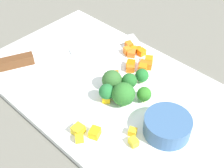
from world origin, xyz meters
The scene contains 29 objects.
ground_plane centered at (0.00, 0.00, 0.00)m, with size 4.00×4.00×0.00m, color #67665B.
cutting_board centered at (0.00, 0.00, 0.01)m, with size 0.54×0.31×0.01m, color white.
prep_bowl centered at (-0.14, 0.02, 0.03)m, with size 0.08×0.08×0.03m, color #385E8B.
chef_knife centered at (0.17, 0.04, 0.02)m, with size 0.16×0.30×0.02m.
carrot_dice_0 centered at (0.04, -0.13, 0.02)m, with size 0.01×0.01×0.01m, color orange.
carrot_dice_1 centered at (0.06, -0.12, 0.02)m, with size 0.02×0.01×0.01m, color orange.
carrot_dice_2 centered at (0.02, -0.03, 0.02)m, with size 0.01×0.01×0.01m, color orange.
carrot_dice_3 centered at (0.04, -0.10, 0.02)m, with size 0.02×0.02×0.01m, color orange.
carrot_dice_4 centered at (0.01, -0.07, 0.02)m, with size 0.02×0.02×0.01m, color orange.
carrot_dice_5 centered at (-0.01, -0.10, 0.02)m, with size 0.01×0.02×0.02m, color orange.
carrot_dice_6 centered at (-0.01, -0.11, 0.02)m, with size 0.02×0.02×0.02m, color orange.
carrot_dice_7 centered at (0.04, -0.12, 0.02)m, with size 0.01×0.01×0.01m, color orange.
carrot_dice_8 centered at (-0.01, -0.09, 0.02)m, with size 0.01×0.01×0.02m, color orange.
carrot_dice_9 centered at (0.02, -0.12, 0.02)m, with size 0.01×0.02×0.01m, color orange.
carrot_dice_10 centered at (-0.01, -0.08, 0.02)m, with size 0.02×0.02×0.02m, color orange.
carrot_dice_11 centered at (0.01, -0.06, 0.02)m, with size 0.02×0.02×0.01m, color orange.
carrot_dice_12 centered at (0.05, -0.10, 0.02)m, with size 0.01×0.01×0.02m, color orange.
pepper_dice_0 centered at (-0.06, 0.10, 0.02)m, with size 0.02×0.02×0.02m, color yellow.
pepper_dice_1 centered at (-0.12, 0.07, 0.02)m, with size 0.02×0.01×0.01m, color yellow.
pepper_dice_2 centered at (-0.02, 0.03, 0.02)m, with size 0.02×0.01×0.01m, color yellow.
pepper_dice_3 centered at (-0.03, 0.12, 0.02)m, with size 0.02×0.02×0.02m, color yellow.
pepper_dice_4 centered at (-0.10, 0.06, 0.02)m, with size 0.01×0.01×0.01m, color yellow.
pepper_dice_5 centered at (-0.05, 0.13, 0.02)m, with size 0.01×0.01×0.01m, color yellow.
broccoli_floret_0 centered at (-0.07, -0.01, 0.03)m, with size 0.03×0.03×0.03m.
broccoli_floret_1 centered at (0.00, 0.00, 0.03)m, with size 0.04×0.04×0.04m.
broccoli_floret_2 centered at (-0.03, -0.05, 0.03)m, with size 0.03×0.03×0.03m.
broccoli_floret_3 centered at (-0.02, 0.03, 0.03)m, with size 0.03×0.03×0.04m.
broccoli_floret_4 centered at (-0.04, 0.02, 0.04)m, with size 0.04×0.04×0.05m.
broccoli_floret_5 centered at (-0.03, -0.02, 0.03)m, with size 0.03×0.03×0.04m.
Camera 1 is at (-0.28, 0.30, 0.42)m, focal length 47.53 mm.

